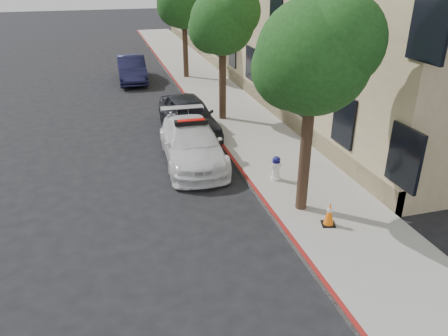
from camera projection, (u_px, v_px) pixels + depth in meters
ground at (184, 192)px, 13.13m from camera, size 120.00×120.00×0.00m
sidewalk at (215, 94)px, 22.70m from camera, size 3.20×50.00×0.15m
curb_strip at (186, 97)px, 22.32m from camera, size 0.12×50.00×0.15m
tree_near at (315, 56)px, 10.29m from camera, size 2.92×2.82×5.62m
tree_mid at (223, 22)px, 17.30m from camera, size 2.77×2.64×5.43m
tree_far at (184, 1)px, 24.17m from camera, size 3.10×3.00×5.81m
police_car at (192, 143)px, 14.90m from camera, size 2.17×4.84×1.53m
parked_car_mid at (188, 115)px, 17.47m from camera, size 2.10×4.51×1.49m
parked_car_far at (132, 69)px, 25.22m from camera, size 1.64×4.43×1.45m
fire_hydrant at (276, 168)px, 13.43m from camera, size 0.32×0.30×0.77m
traffic_cone at (329, 214)px, 11.11m from camera, size 0.42×0.42×0.65m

